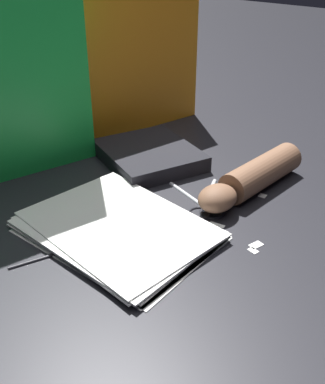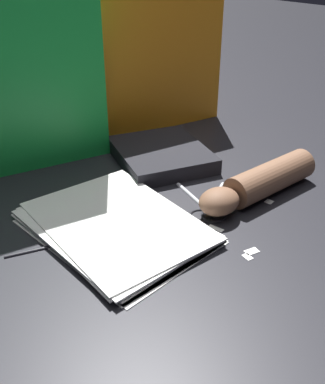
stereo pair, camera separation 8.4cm
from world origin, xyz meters
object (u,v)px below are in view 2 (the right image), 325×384
(hand_forearm, at_px, (259,183))
(book_closed, at_px, (161,155))
(paper_stack, at_px, (116,226))
(scissors, at_px, (206,207))

(hand_forearm, bearing_deg, book_closed, 99.40)
(paper_stack, xyz_separation_m, scissors, (0.18, -0.06, -0.00))
(book_closed, xyz_separation_m, hand_forearm, (0.04, -0.26, 0.01))
(hand_forearm, bearing_deg, paper_stack, 162.13)
(paper_stack, distance_m, hand_forearm, 0.31)
(scissors, xyz_separation_m, hand_forearm, (0.12, -0.04, 0.03))
(paper_stack, height_order, hand_forearm, hand_forearm)
(paper_stack, relative_size, hand_forearm, 1.16)
(paper_stack, xyz_separation_m, book_closed, (0.25, 0.17, 0.01))
(scissors, relative_size, hand_forearm, 0.55)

